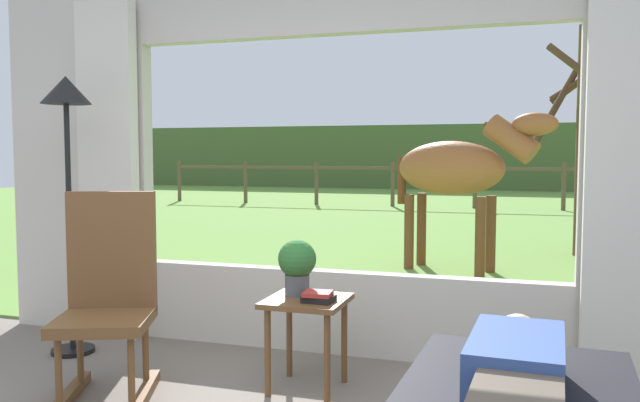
% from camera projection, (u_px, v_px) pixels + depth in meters
% --- Properties ---
extents(back_wall_with_window, '(5.20, 0.12, 2.55)m').
position_uv_depth(back_wall_with_window, '(341.00, 166.00, 4.24)').
color(back_wall_with_window, beige).
rests_on(back_wall_with_window, ground_plane).
extents(curtain_panel_left, '(0.44, 0.10, 2.40)m').
position_uv_depth(curtain_panel_left, '(109.00, 172.00, 4.62)').
color(curtain_panel_left, silver).
rests_on(curtain_panel_left, ground_plane).
extents(curtain_panel_right, '(0.44, 0.10, 2.40)m').
position_uv_depth(curtain_panel_right, '(626.00, 177.00, 3.60)').
color(curtain_panel_right, silver).
rests_on(curtain_panel_right, ground_plane).
extents(outdoor_pasture_lawn, '(36.00, 21.68, 0.02)m').
position_uv_depth(outdoor_pasture_lawn, '(471.00, 212.00, 14.69)').
color(outdoor_pasture_lawn, olive).
rests_on(outdoor_pasture_lawn, ground_plane).
extents(distant_hill_ridge, '(36.00, 2.00, 2.40)m').
position_uv_depth(distant_hill_ridge, '(493.00, 157.00, 23.96)').
color(distant_hill_ridge, '#4A6132').
rests_on(distant_hill_ridge, ground_plane).
extents(reclining_person, '(0.37, 1.44, 0.22)m').
position_uv_depth(reclining_person, '(516.00, 384.00, 2.27)').
color(reclining_person, '#334C8C').
rests_on(reclining_person, recliner_sofa).
extents(rocking_chair, '(0.68, 0.80, 1.12)m').
position_uv_depth(rocking_chair, '(108.00, 298.00, 3.52)').
color(rocking_chair, brown).
rests_on(rocking_chair, ground_plane).
extents(side_table, '(0.44, 0.44, 0.52)m').
position_uv_depth(side_table, '(307.00, 315.00, 3.63)').
color(side_table, brown).
rests_on(side_table, ground_plane).
extents(potted_plant, '(0.22, 0.22, 0.32)m').
position_uv_depth(potted_plant, '(297.00, 264.00, 3.69)').
color(potted_plant, '#4C5156').
rests_on(potted_plant, side_table).
extents(book_stack, '(0.17, 0.15, 0.06)m').
position_uv_depth(book_stack, '(318.00, 297.00, 3.53)').
color(book_stack, black).
rests_on(book_stack, side_table).
extents(floor_lamp_left, '(0.32, 0.32, 1.83)m').
position_uv_depth(floor_lamp_left, '(67.00, 130.00, 4.22)').
color(floor_lamp_left, black).
rests_on(floor_lamp_left, ground_plane).
extents(horse, '(1.81, 0.90, 1.73)m').
position_uv_depth(horse, '(457.00, 170.00, 7.14)').
color(horse, brown).
rests_on(horse, outdoor_pasture_lawn).
extents(pasture_tree, '(1.33, 1.24, 2.93)m').
position_uv_depth(pasture_tree, '(588.00, 134.00, 8.24)').
color(pasture_tree, '#4C3823').
rests_on(pasture_tree, outdoor_pasture_lawn).
extents(pasture_fence_line, '(16.10, 0.10, 1.10)m').
position_uv_depth(pasture_fence_line, '(475.00, 178.00, 15.50)').
color(pasture_fence_line, brown).
rests_on(pasture_fence_line, outdoor_pasture_lawn).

